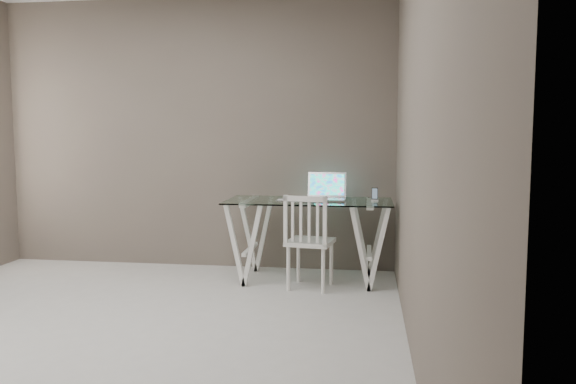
% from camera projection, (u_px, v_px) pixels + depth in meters
% --- Properties ---
extents(room, '(4.50, 4.52, 2.71)m').
position_uv_depth(room, '(75.00, 73.00, 3.44)').
color(room, beige).
rests_on(room, ground).
extents(desk, '(1.50, 0.70, 0.75)m').
position_uv_depth(desk, '(309.00, 240.00, 5.14)').
color(desk, silver).
rests_on(desk, ground).
extents(chair, '(0.44, 0.44, 0.83)m').
position_uv_depth(chair, '(308.00, 237.00, 4.83)').
color(chair, white).
rests_on(chair, ground).
extents(laptop, '(0.36, 0.33, 0.24)m').
position_uv_depth(laptop, '(326.00, 193.00, 5.17)').
color(laptop, '#B8B7BC').
rests_on(laptop, desk).
extents(keyboard, '(0.30, 0.13, 0.01)m').
position_uv_depth(keyboard, '(293.00, 200.00, 5.07)').
color(keyboard, silver).
rests_on(keyboard, desk).
extents(mouse, '(0.11, 0.06, 0.03)m').
position_uv_depth(mouse, '(308.00, 201.00, 4.93)').
color(mouse, white).
rests_on(mouse, desk).
extents(phone_dock, '(0.06, 0.06, 0.12)m').
position_uv_depth(phone_dock, '(375.00, 197.00, 5.05)').
color(phone_dock, white).
rests_on(phone_dock, desk).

